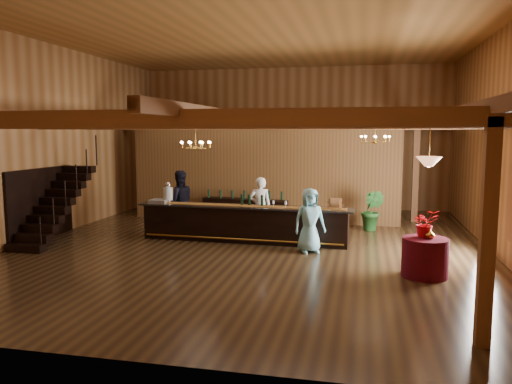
% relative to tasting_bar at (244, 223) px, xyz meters
% --- Properties ---
extents(floor, '(14.00, 14.00, 0.00)m').
position_rel_tasting_bar_xyz_m(floor, '(0.37, -0.33, -0.50)').
color(floor, '#44301A').
rests_on(floor, ground).
extents(ceiling, '(14.00, 14.00, 0.00)m').
position_rel_tasting_bar_xyz_m(ceiling, '(0.37, -0.33, 5.00)').
color(ceiling, '#A26931').
rests_on(ceiling, wall_back).
extents(wall_back, '(12.00, 0.10, 5.50)m').
position_rel_tasting_bar_xyz_m(wall_back, '(0.37, 6.67, 2.25)').
color(wall_back, '#9C6C3F').
rests_on(wall_back, floor).
extents(wall_front, '(12.00, 0.10, 5.50)m').
position_rel_tasting_bar_xyz_m(wall_front, '(0.37, -7.33, 2.25)').
color(wall_front, '#9C6C3F').
rests_on(wall_front, floor).
extents(wall_left, '(0.10, 14.00, 5.50)m').
position_rel_tasting_bar_xyz_m(wall_left, '(-5.63, -0.33, 2.25)').
color(wall_left, '#9C6C3F').
rests_on(wall_left, floor).
extents(wall_right, '(0.10, 14.00, 5.50)m').
position_rel_tasting_bar_xyz_m(wall_right, '(6.37, -0.33, 2.25)').
color(wall_right, '#9C6C3F').
rests_on(wall_right, floor).
extents(beam_grid, '(11.90, 13.90, 0.39)m').
position_rel_tasting_bar_xyz_m(beam_grid, '(0.37, 0.18, 2.74)').
color(beam_grid, brown).
rests_on(beam_grid, wall_left).
extents(support_posts, '(9.20, 10.20, 3.20)m').
position_rel_tasting_bar_xyz_m(support_posts, '(0.37, -0.83, 1.10)').
color(support_posts, brown).
rests_on(support_posts, floor).
extents(partition_wall, '(9.00, 0.18, 3.10)m').
position_rel_tasting_bar_xyz_m(partition_wall, '(-0.13, 3.17, 1.05)').
color(partition_wall, brown).
rests_on(partition_wall, floor).
extents(window_right_back, '(0.12, 1.05, 1.75)m').
position_rel_tasting_bar_xyz_m(window_right_back, '(6.32, 0.67, 1.05)').
color(window_right_back, white).
rests_on(window_right_back, wall_right).
extents(staircase, '(1.00, 2.80, 2.00)m').
position_rel_tasting_bar_xyz_m(staircase, '(-5.08, -1.07, 0.50)').
color(staircase, black).
rests_on(staircase, floor).
extents(backroom_boxes, '(4.10, 0.60, 1.10)m').
position_rel_tasting_bar_xyz_m(backroom_boxes, '(0.07, 5.17, 0.02)').
color(backroom_boxes, black).
rests_on(backroom_boxes, floor).
extents(tasting_bar, '(5.97, 0.97, 1.00)m').
position_rel_tasting_bar_xyz_m(tasting_bar, '(0.00, 0.00, 0.00)').
color(tasting_bar, black).
rests_on(tasting_bar, floor).
extents(beverage_dispenser, '(0.26, 0.26, 0.60)m').
position_rel_tasting_bar_xyz_m(beverage_dispenser, '(-2.24, 0.13, 0.77)').
color(beverage_dispenser, silver).
rests_on(beverage_dispenser, tasting_bar).
extents(glass_rack_tray, '(0.50, 0.50, 0.10)m').
position_rel_tasting_bar_xyz_m(glass_rack_tray, '(-2.47, 0.04, 0.54)').
color(glass_rack_tray, gray).
rests_on(glass_rack_tray, tasting_bar).
extents(raffle_drum, '(0.34, 0.24, 0.30)m').
position_rel_tasting_bar_xyz_m(raffle_drum, '(2.48, -0.13, 0.66)').
color(raffle_drum, brown).
rests_on(raffle_drum, tasting_bar).
extents(bar_bottle_0, '(0.07, 0.07, 0.30)m').
position_rel_tasting_bar_xyz_m(bar_bottle_0, '(-0.08, 0.12, 0.64)').
color(bar_bottle_0, black).
rests_on(bar_bottle_0, tasting_bar).
extents(bar_bottle_1, '(0.07, 0.07, 0.30)m').
position_rel_tasting_bar_xyz_m(bar_bottle_1, '(0.14, 0.11, 0.64)').
color(bar_bottle_1, black).
rests_on(bar_bottle_1, tasting_bar).
extents(bar_bottle_2, '(0.07, 0.07, 0.30)m').
position_rel_tasting_bar_xyz_m(bar_bottle_2, '(0.49, 0.10, 0.64)').
color(bar_bottle_2, black).
rests_on(bar_bottle_2, tasting_bar).
extents(backbar_shelf, '(2.90, 0.88, 0.81)m').
position_rel_tasting_bar_xyz_m(backbar_shelf, '(-0.62, 2.71, -0.10)').
color(backbar_shelf, black).
rests_on(backbar_shelf, floor).
extents(round_table, '(0.94, 0.94, 0.81)m').
position_rel_tasting_bar_xyz_m(round_table, '(4.47, -2.46, -0.10)').
color(round_table, '#460A18').
rests_on(round_table, floor).
extents(chandelier_left, '(0.80, 0.80, 0.68)m').
position_rel_tasting_bar_xyz_m(chandelier_left, '(-1.04, -0.90, 2.17)').
color(chandelier_left, '#AE7B2B').
rests_on(chandelier_left, beam_grid).
extents(chandelier_right, '(0.80, 0.80, 0.54)m').
position_rel_tasting_bar_xyz_m(chandelier_right, '(3.47, 1.38, 2.31)').
color(chandelier_right, '#AE7B2B').
rests_on(chandelier_right, beam_grid).
extents(pendant_lamp, '(0.52, 0.52, 0.90)m').
position_rel_tasting_bar_xyz_m(pendant_lamp, '(4.47, -2.46, 1.90)').
color(pendant_lamp, '#AE7B2B').
rests_on(pendant_lamp, beam_grid).
extents(bartender, '(0.71, 0.55, 1.72)m').
position_rel_tasting_bar_xyz_m(bartender, '(0.30, 0.76, 0.36)').
color(bartender, white).
rests_on(bartender, floor).
extents(staff_second, '(1.14, 1.07, 1.86)m').
position_rel_tasting_bar_xyz_m(staff_second, '(-2.19, 0.87, 0.42)').
color(staff_second, black).
rests_on(staff_second, floor).
extents(guest, '(0.93, 0.80, 1.62)m').
position_rel_tasting_bar_xyz_m(guest, '(1.90, -0.85, 0.31)').
color(guest, '#7DC7D7').
rests_on(guest, floor).
extents(floor_plant, '(0.85, 0.78, 1.25)m').
position_rel_tasting_bar_xyz_m(floor_plant, '(3.47, 2.30, 0.12)').
color(floor_plant, '#1C491A').
rests_on(floor_plant, floor).
extents(table_flowers, '(0.65, 0.61, 0.58)m').
position_rel_tasting_bar_xyz_m(table_flowers, '(4.46, -2.32, 0.60)').
color(table_flowers, red).
rests_on(table_flowers, round_table).
extents(table_vase, '(0.20, 0.20, 0.31)m').
position_rel_tasting_bar_xyz_m(table_vase, '(4.54, -2.49, 0.47)').
color(table_vase, '#AE7B2B').
rests_on(table_vase, round_table).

